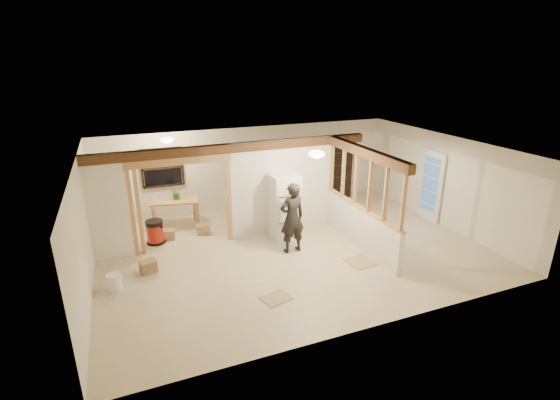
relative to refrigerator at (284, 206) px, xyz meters
name	(u,v)px	position (x,y,z in m)	size (l,w,h in m)	color
floor	(293,250)	(-0.09, -0.80, -0.85)	(9.00, 6.50, 0.01)	beige
ceiling	(295,149)	(-0.09, -0.80, 1.66)	(9.00, 6.50, 0.01)	white
wall_back	(251,168)	(-0.09, 2.45, 0.41)	(9.00, 0.01, 2.50)	white
wall_front	(374,265)	(-0.09, -4.05, 0.41)	(9.00, 0.01, 2.50)	white
wall_left	(83,231)	(-4.59, -0.80, 0.41)	(0.01, 6.50, 2.50)	white
wall_right	(445,181)	(4.41, -0.80, 0.41)	(0.01, 6.50, 2.50)	white
partition_left_stub	(108,208)	(-4.14, 0.40, 0.41)	(0.90, 0.12, 2.50)	silver
partition_center	(282,186)	(0.11, 0.40, 0.41)	(2.80, 0.12, 2.50)	silver
doorway_frame	(182,205)	(-2.49, 0.40, 0.26)	(2.46, 0.14, 2.20)	tan
header_beam_back	(237,148)	(-1.09, 0.40, 1.54)	(7.00, 0.18, 0.22)	#53341C
header_beam_right	(365,152)	(1.51, -1.20, 1.54)	(0.18, 3.30, 0.22)	#53341C
pony_wall	(360,227)	(1.51, -1.20, -0.34)	(0.12, 3.20, 1.00)	silver
stud_partition	(363,182)	(1.51, -1.20, 0.82)	(0.14, 3.20, 1.32)	tan
window_back	(162,168)	(-2.69, 2.37, 0.71)	(1.12, 0.10, 1.10)	black
french_door	(431,186)	(4.33, -0.40, 0.16)	(0.12, 0.86, 2.00)	white
ceiling_dome_main	(317,154)	(0.21, -1.30, 1.64)	(0.36, 0.36, 0.16)	#FFEABF
ceiling_dome_util	(167,140)	(-2.59, 1.50, 1.64)	(0.32, 0.32, 0.14)	#FFEABF
hanging_bulb	(193,156)	(-2.09, 0.80, 1.34)	(0.07, 0.07, 0.07)	#FFD88C
refrigerator	(284,206)	(0.00, 0.00, 0.00)	(0.69, 0.67, 1.69)	silver
woman	(292,218)	(-0.15, -0.84, 0.02)	(0.63, 0.41, 1.73)	black
work_table	(175,213)	(-2.53, 1.73, -0.45)	(1.24, 0.62, 0.78)	tan
potted_plant	(176,193)	(-2.44, 1.80, 0.11)	(0.30, 0.26, 0.34)	#387730
shop_vac	(155,232)	(-3.16, 0.86, -0.54)	(0.47, 0.47, 0.61)	#A61C10
bookshelf	(338,172)	(2.82, 2.23, 0.05)	(0.90, 0.30, 1.79)	black
bucket	(114,282)	(-4.16, -1.12, -0.66)	(0.29, 0.29, 0.37)	silver
box_util_a	(203,229)	(-1.94, 0.96, -0.71)	(0.30, 0.26, 0.26)	#987049
box_util_b	(169,234)	(-2.82, 0.98, -0.72)	(0.27, 0.27, 0.25)	#987049
box_front	(148,267)	(-3.47, -0.61, -0.71)	(0.34, 0.27, 0.27)	#987049
floor_panel_near	(360,262)	(1.08, -1.96, -0.83)	(0.59, 0.59, 0.02)	tan
floor_panel_far	(276,298)	(-1.25, -2.61, -0.83)	(0.55, 0.44, 0.02)	tan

